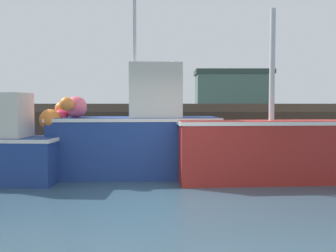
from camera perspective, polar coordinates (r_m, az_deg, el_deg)
The scene contains 7 objects.
ground at distance 7.13m, azimuth 0.96°, elevation -11.57°, with size 120.00×160.00×0.10m.
pier at distance 14.71m, azimuth 8.66°, elevation 2.00°, with size 14.86×6.30×1.78m.
fishing_boat_near_right at distance 9.59m, azimuth -4.77°, elevation -1.24°, with size 4.27×1.64×5.76m.
fishing_boat_mid at distance 9.16m, azimuth 14.79°, elevation -3.29°, with size 4.29×1.32×3.88m.
rowboat at distance 11.97m, azimuth 22.40°, elevation -4.77°, with size 1.66×1.25×0.35m.
dockworker at distance 15.64m, azimuth 0.94°, elevation 6.37°, with size 0.34×0.34×1.69m.
warehouse at distance 43.12m, azimuth 9.45°, elevation 4.45°, with size 8.19×4.27×5.40m.
Camera 1 is at (-0.11, -6.89, 1.77)m, focal length 42.01 mm.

